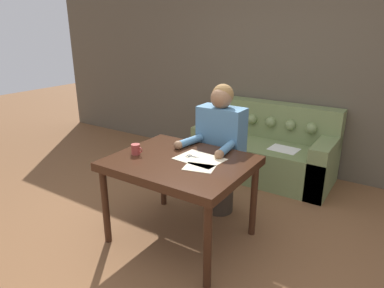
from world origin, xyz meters
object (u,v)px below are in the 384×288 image
Objects in this scene: scissors at (194,157)px; dining_table at (180,168)px; mug at (136,149)px; couch at (265,151)px; person at (220,150)px.

dining_table is at bearing -123.18° from scissors.
mug is at bearing -164.22° from dining_table.
dining_table is 5.14× the size of scissors.
person reaches higher than couch.
dining_table is 0.15m from scissors.
person reaches higher than dining_table.
person is 11.45× the size of mug.
couch is at bearing 75.05° from mug.
scissors is 1.94× the size of mug.
couch is at bearing 86.81° from dining_table.
couch reaches higher than mug.
person is 0.51m from scissors.
couch is 14.50× the size of mug.
dining_table is 0.69× the size of couch.
mug is (-0.48, -1.81, 0.48)m from couch.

